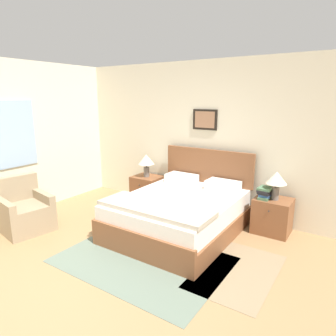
% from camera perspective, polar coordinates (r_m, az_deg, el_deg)
% --- Properties ---
extents(ground_plane, '(16.00, 16.00, 0.00)m').
position_cam_1_polar(ground_plane, '(3.52, -17.63, -21.86)').
color(ground_plane, '#99754C').
extents(wall_back, '(7.45, 0.09, 2.60)m').
position_cam_1_polar(wall_back, '(5.26, 6.82, 5.68)').
color(wall_back, beige).
rests_on(wall_back, ground_plane).
extents(wall_left, '(0.08, 5.30, 2.60)m').
position_cam_1_polar(wall_left, '(5.86, -23.64, 5.45)').
color(wall_left, beige).
rests_on(wall_left, ground_plane).
extents(area_rug_main, '(2.05, 1.43, 0.01)m').
position_cam_1_polar(area_rug_main, '(3.95, -4.88, -16.99)').
color(area_rug_main, slate).
rests_on(area_rug_main, ground_plane).
extents(area_rug_bedside, '(0.84, 1.30, 0.01)m').
position_cam_1_polar(area_rug_bedside, '(3.81, 13.06, -18.57)').
color(area_rug_bedside, '#897556').
rests_on(area_rug_bedside, ground_plane).
extents(bed, '(1.60, 1.97, 1.14)m').
position_cam_1_polar(bed, '(4.55, 2.23, -8.47)').
color(bed, brown).
rests_on(bed, ground_plane).
extents(armchair, '(0.81, 0.78, 0.81)m').
position_cam_1_polar(armchair, '(5.13, -25.71, -7.57)').
color(armchair, '#998466').
rests_on(armchair, ground_plane).
extents(nightstand_near_window, '(0.53, 0.47, 0.53)m').
position_cam_1_polar(nightstand_near_window, '(5.77, -3.96, -4.15)').
color(nightstand_near_window, brown).
rests_on(nightstand_near_window, ground_plane).
extents(nightstand_by_door, '(0.53, 0.47, 0.53)m').
position_cam_1_polar(nightstand_by_door, '(4.80, 19.24, -8.57)').
color(nightstand_by_door, brown).
rests_on(nightstand_by_door, ground_plane).
extents(table_lamp_near_window, '(0.30, 0.30, 0.43)m').
position_cam_1_polar(table_lamp_near_window, '(5.61, -4.17, 1.38)').
color(table_lamp_near_window, slate).
rests_on(table_lamp_near_window, nightstand_near_window).
extents(table_lamp_by_door, '(0.30, 0.30, 0.43)m').
position_cam_1_polar(table_lamp_by_door, '(4.61, 19.94, -2.06)').
color(table_lamp_by_door, slate).
rests_on(table_lamp_by_door, nightstand_by_door).
extents(book_thick_bottom, '(0.15, 0.26, 0.04)m').
position_cam_1_polar(book_thick_bottom, '(4.69, 17.96, -5.31)').
color(book_thick_bottom, '#4C7551').
rests_on(book_thick_bottom, nightstand_by_door).
extents(book_hardcover_middle, '(0.17, 0.22, 0.04)m').
position_cam_1_polar(book_hardcover_middle, '(4.68, 17.99, -4.88)').
color(book_hardcover_middle, '#335693').
rests_on(book_hardcover_middle, book_thick_bottom).
extents(book_novel_upper, '(0.20, 0.24, 0.03)m').
position_cam_1_polar(book_novel_upper, '(4.67, 18.02, -4.50)').
color(book_novel_upper, '#232328').
rests_on(book_novel_upper, book_hardcover_middle).
extents(book_slim_near_top, '(0.21, 0.27, 0.04)m').
position_cam_1_polar(book_slim_near_top, '(4.66, 18.05, -4.12)').
color(book_slim_near_top, '#232328').
rests_on(book_slim_near_top, book_novel_upper).
extents(book_paperback_top, '(0.21, 0.24, 0.03)m').
position_cam_1_polar(book_paperback_top, '(4.65, 18.08, -3.72)').
color(book_paperback_top, '#4C7551').
rests_on(book_paperback_top, book_slim_near_top).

